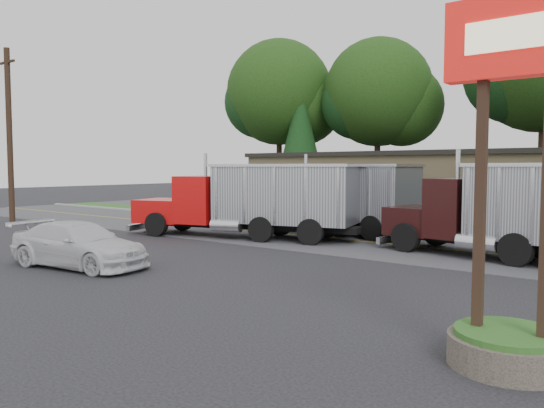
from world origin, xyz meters
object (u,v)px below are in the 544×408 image
Objects in this scene: dump_truck_maroon at (512,209)px; rally_car at (79,245)px; bilo_sign at (511,244)px; dump_truck_blue at (343,197)px; utility_pole at (9,135)px; dump_truck_red at (255,199)px.

rally_car is (-10.83, -9.90, -1.08)m from dump_truck_maroon.
bilo_sign is 13.38m from rally_car.
utility_pole is at bearing 27.72° from dump_truck_blue.
dump_truck_blue is at bearing -9.55° from dump_truck_maroon.
dump_truck_maroon is at bearing 103.14° from bilo_sign.
dump_truck_maroon is at bearing 9.96° from utility_pole.
rally_car is (-13.30, 0.67, -1.29)m from bilo_sign.
dump_truck_red is 1.29× the size of dump_truck_maroon.
dump_truck_blue is (2.41, 3.82, -0.01)m from dump_truck_red.
dump_truck_red and dump_truck_blue have the same top height.
rally_car is at bearing 83.92° from dump_truck_blue.
bilo_sign is (28.50, -6.00, -3.07)m from utility_pole.
dump_truck_blue is 8.76m from dump_truck_maroon.
dump_truck_red is at bearing 62.92° from dump_truck_blue.
dump_truck_blue is 12.99m from rally_car.
rally_car is (15.20, -5.33, -4.36)m from utility_pole.
bilo_sign is at bearing 134.03° from dump_truck_blue.
dump_truck_blue is (17.73, 7.36, -3.29)m from utility_pole.
rally_car is (-2.52, -12.69, -1.08)m from dump_truck_blue.
dump_truck_red is 10.76m from dump_truck_maroon.
dump_truck_blue and dump_truck_maroon have the same top height.
utility_pole reaches higher than bilo_sign.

